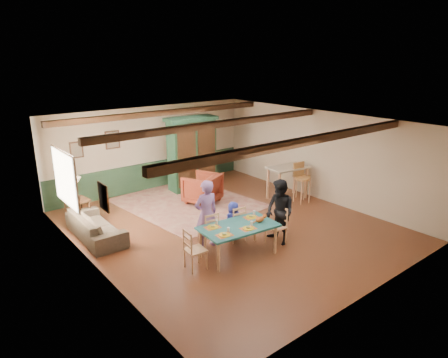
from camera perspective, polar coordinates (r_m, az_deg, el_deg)
floor at (r=10.43m, az=0.70°, el=-6.71°), size 8.00×8.00×0.00m
wall_back at (r=13.20m, az=-10.36°, el=4.35°), size 7.00×0.02×2.70m
wall_left at (r=8.32m, az=-18.34°, el=-3.99°), size 0.02×8.00×2.70m
wall_right at (r=12.40m, az=13.37°, el=3.32°), size 0.02×8.00×2.70m
ceiling at (r=9.65m, az=0.75°, el=8.09°), size 7.00×8.00×0.02m
wainscot_back at (r=13.41m, az=-10.12°, el=0.58°), size 6.95×0.03×0.90m
ceiling_beam_front at (r=8.05m, az=11.21°, el=5.26°), size 6.95×0.16×0.16m
ceiling_beam_mid at (r=9.98m, az=-0.72°, el=7.87°), size 6.95×0.16×0.16m
ceiling_beam_back at (r=12.11m, az=-8.39°, el=9.36°), size 6.95×0.16×0.16m
window_left at (r=9.81m, az=-21.83°, el=0.08°), size 0.06×1.60×1.30m
picture_left_wall at (r=7.66m, az=-16.81°, el=-2.48°), size 0.04×0.42×0.52m
picture_back_a at (r=12.53m, az=-15.64°, el=5.41°), size 0.45×0.04×0.55m
picture_back_b at (r=12.19m, az=-20.33°, el=3.93°), size 0.38×0.04×0.48m
dining_table at (r=8.86m, az=2.05°, el=-8.79°), size 1.76×1.09×0.70m
dining_chair_far_left at (r=9.15m, az=-2.30°, el=-7.27°), size 0.43×0.45×0.88m
dining_chair_far_right at (r=9.52m, az=1.59°, el=-6.26°), size 0.43×0.45×0.88m
dining_chair_end_left at (r=8.32m, az=-4.11°, el=-9.96°), size 0.45×0.43×0.88m
dining_chair_end_right at (r=9.42m, az=7.45°, el=-6.66°), size 0.45×0.43×0.88m
person_man at (r=9.07m, az=-2.57°, el=-5.03°), size 0.62×0.44×1.61m
person_woman at (r=9.35m, az=7.96°, el=-4.70°), size 0.65×0.80×1.54m
person_child at (r=9.56m, az=1.34°, el=-5.97°), size 0.48×0.34×0.94m
cat at (r=8.89m, az=5.15°, el=-5.69°), size 0.35×0.16×0.17m
place_setting_near_left at (r=8.25m, az=0.06°, el=-7.72°), size 0.40×0.31×0.11m
place_setting_near_center at (r=8.57m, az=3.49°, el=-6.78°), size 0.40×0.31×0.11m
place_setting_far_left at (r=8.61m, az=-1.63°, el=-6.62°), size 0.40×0.31×0.11m
place_setting_far_right at (r=9.14m, az=3.89°, el=-5.19°), size 0.40×0.31×0.11m
area_rug at (r=12.02m, az=-5.20°, el=-3.42°), size 3.65×4.19×0.01m
armoire at (r=13.01m, az=-4.61°, el=3.65°), size 1.71×0.76×2.37m
armchair at (r=11.92m, az=-3.13°, el=-1.35°), size 1.26×1.27×0.88m
sofa at (r=10.17m, az=-17.87°, el=-6.40°), size 0.84×2.09×0.61m
end_table at (r=11.16m, az=-20.13°, el=-4.36°), size 0.60×0.60×0.65m
table_lamp at (r=10.96m, az=-20.46°, el=-1.31°), size 0.36×0.36×0.60m
counter_table at (r=12.35m, az=9.00°, el=-0.52°), size 1.31×0.87×1.02m
bar_stool_left at (r=12.07m, az=11.11°, el=-0.59°), size 0.48×0.52×1.21m
bar_stool_right at (r=12.49m, az=11.32°, el=-0.24°), size 0.41×0.45×1.11m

